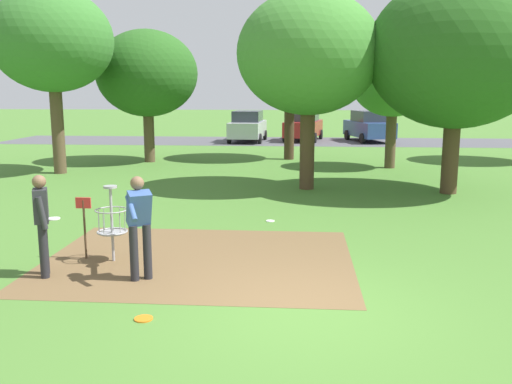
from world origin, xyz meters
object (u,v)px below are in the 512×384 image
object	(u,v)px
player_foreground_watching	(42,219)
parked_car_leftmost	(248,126)
tree_far_center	(309,54)
tree_far_left	(147,74)
parked_car_center_left	(303,126)
tree_mid_right	(52,41)
parked_car_center_right	(369,126)
tree_mid_center	(393,82)
player_throwing	(139,221)
frisbee_mid_grass	(144,319)
frisbee_near_basket	(270,221)
tree_mid_left	(457,53)
disc_golf_basket	(109,220)
tree_near_left	(290,52)

from	to	relation	value
player_foreground_watching	parked_car_leftmost	size ratio (longest dim) A/B	0.40
tree_far_center	player_foreground_watching	bearing A→B (deg)	-117.09
tree_far_left	parked_car_center_left	xyz separation A→B (m)	(6.69, 10.79, -2.82)
tree_mid_right	parked_car_center_right	bearing A→B (deg)	47.22
tree_mid_center	player_foreground_watching	bearing A→B (deg)	-119.61
player_throwing	parked_car_center_left	world-z (taller)	parked_car_center_left
frisbee_mid_grass	tree_far_center	world-z (taller)	tree_far_center
tree_mid_right	parked_car_leftmost	world-z (taller)	tree_mid_right
frisbee_near_basket	parked_car_leftmost	distance (m)	20.67
tree_mid_left	player_throwing	bearing A→B (deg)	-130.29
disc_golf_basket	tree_far_center	xyz separation A→B (m)	(3.65, 7.79, 3.38)
frisbee_near_basket	tree_far_left	xyz separation A→B (m)	(-5.80, 10.66, 3.73)
tree_mid_right	parked_car_center_left	bearing A→B (deg)	57.55
tree_far_center	frisbee_mid_grass	bearing A→B (deg)	-102.63
tree_mid_right	parked_car_leftmost	xyz separation A→B (m)	(5.78, 13.41, -3.87)
player_foreground_watching	player_throwing	world-z (taller)	same
frisbee_mid_grass	tree_far_center	xyz separation A→B (m)	(2.31, 10.33, 4.12)
frisbee_mid_grass	parked_car_center_right	xyz separation A→B (m)	(6.24, 27.03, 0.91)
player_foreground_watching	tree_far_left	world-z (taller)	tree_far_left
parked_car_leftmost	player_throwing	bearing A→B (deg)	-88.69
disc_golf_basket	frisbee_mid_grass	bearing A→B (deg)	-62.30
player_foreground_watching	parked_car_center_left	size ratio (longest dim) A/B	0.38
parked_car_center_left	disc_golf_basket	bearing A→B (deg)	-98.35
parked_car_center_left	parked_car_center_right	bearing A→B (deg)	-3.52
frisbee_mid_grass	tree_near_left	bearing A→B (deg)	84.86
frisbee_near_basket	player_throwing	bearing A→B (deg)	-114.06
frisbee_near_basket	parked_car_center_right	world-z (taller)	parked_car_center_right
parked_car_leftmost	parked_car_center_left	distance (m)	3.48
tree_mid_center	tree_far_center	world-z (taller)	tree_far_center
tree_far_left	parked_car_center_left	bearing A→B (deg)	58.22
tree_mid_center	parked_car_center_right	bearing A→B (deg)	87.27
frisbee_mid_grass	parked_car_center_right	size ratio (longest dim) A/B	0.06
frisbee_mid_grass	tree_mid_right	distance (m)	15.38
tree_mid_center	frisbee_mid_grass	bearing A→B (deg)	-110.27
tree_far_center	player_throwing	bearing A→B (deg)	-107.75
tree_far_center	tree_mid_center	bearing A→B (deg)	56.32
tree_far_left	parked_car_center_right	distance (m)	15.23
tree_mid_left	tree_mid_right	size ratio (longest dim) A/B	0.95
tree_mid_right	tree_far_left	bearing A→B (deg)	55.61
tree_far_left	tree_mid_right	bearing A→B (deg)	-124.39
tree_mid_center	parked_car_center_left	distance (m)	12.61
tree_far_left	disc_golf_basket	bearing A→B (deg)	-77.64
tree_mid_right	parked_car_center_left	size ratio (longest dim) A/B	1.50
tree_mid_left	parked_car_center_left	size ratio (longest dim) A/B	1.42
tree_far_center	parked_car_leftmost	xyz separation A→B (m)	(-3.36, 16.01, -3.21)
disc_golf_basket	frisbee_near_basket	bearing A→B (deg)	50.23
tree_far_left	parked_car_center_left	size ratio (longest dim) A/B	1.25
tree_mid_left	parked_car_center_left	xyz separation A→B (m)	(-4.27, 17.37, -3.20)
player_foreground_watching	tree_mid_center	bearing A→B (deg)	60.39
player_foreground_watching	tree_far_center	distance (m)	10.27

